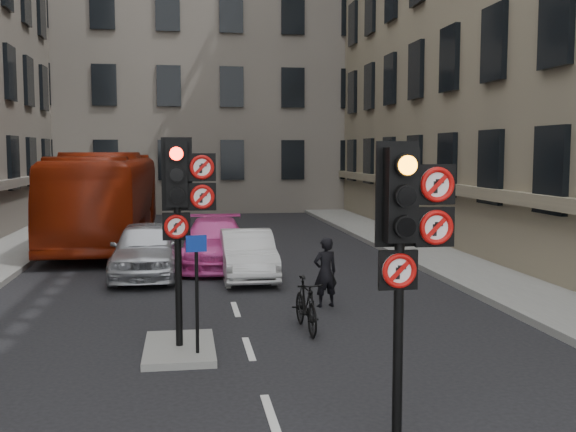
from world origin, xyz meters
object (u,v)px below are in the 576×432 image
object	(u,v)px
motorcycle	(306,305)
info_sign	(197,277)
signal_near	(407,226)
bus_red	(107,198)
car_silver	(146,249)
car_white	(247,254)
car_pink	(215,243)
motorcyclist	(325,272)
signal_far	(182,196)

from	to	relation	value
motorcycle	info_sign	world-z (taller)	info_sign
signal_near	info_sign	bearing A→B (deg)	124.30
bus_red	info_sign	size ratio (longest dim) A/B	6.24
signal_near	car_silver	xyz separation A→B (m)	(-3.63, 11.32, -1.82)
signal_near	car_white	bearing A→B (deg)	94.68
car_white	info_sign	xyz separation A→B (m)	(-1.51, -7.21, 0.74)
car_pink	motorcyclist	bearing A→B (deg)	-66.28
car_white	motorcyclist	size ratio (longest dim) A/B	2.53
car_pink	signal_near	bearing A→B (deg)	-79.51
car_silver	car_pink	bearing A→B (deg)	37.27
signal_near	motorcycle	world-z (taller)	signal_near
bus_red	motorcycle	size ratio (longest dim) A/B	7.15
car_white	motorcycle	bearing A→B (deg)	-84.07
car_silver	car_white	distance (m)	2.82
motorcycle	car_white	bearing A→B (deg)	93.34
car_pink	bus_red	xyz separation A→B (m)	(-3.76, 5.66, 1.01)
car_silver	signal_near	bearing A→B (deg)	-71.29
car_pink	motorcycle	world-z (taller)	car_pink
motorcyclist	car_pink	bearing A→B (deg)	-83.34
signal_near	motorcyclist	xyz separation A→B (m)	(0.52, 6.98, -1.80)
signal_far	motorcycle	bearing A→B (deg)	23.49
signal_far	motorcyclist	xyz separation A→B (m)	(3.12, 2.98, -1.92)
signal_far	car_silver	xyz separation A→B (m)	(-1.03, 7.32, -1.94)
car_pink	signal_far	bearing A→B (deg)	-93.03
car_white	car_pink	distance (m)	2.21
car_pink	info_sign	world-z (taller)	info_sign
signal_far	car_pink	size ratio (longest dim) A/B	0.73
signal_near	signal_far	world-z (taller)	signal_far
car_silver	motorcycle	world-z (taller)	car_silver
signal_near	car_silver	distance (m)	12.03
signal_near	car_silver	world-z (taller)	signal_near
car_pink	info_sign	size ratio (longest dim) A/B	2.48
car_silver	info_sign	world-z (taller)	info_sign
info_sign	car_silver	bearing A→B (deg)	90.92
car_pink	info_sign	bearing A→B (deg)	-91.39
signal_far	car_pink	xyz separation A→B (m)	(0.94, 8.77, -1.99)
car_white	motorcycle	size ratio (longest dim) A/B	2.29
signal_far	car_pink	distance (m)	9.04
car_white	bus_red	xyz separation A→B (m)	(-4.54, 7.73, 1.07)
signal_far	motorcyclist	size ratio (longest dim) A/B	2.29
signal_far	bus_red	size ratio (longest dim) A/B	0.29
signal_near	bus_red	xyz separation A→B (m)	(-5.42, 18.43, -0.87)
motorcycle	signal_near	bearing A→B (deg)	-89.38
signal_near	motorcyclist	bearing A→B (deg)	85.75
motorcyclist	info_sign	xyz separation A→B (m)	(-2.90, -3.48, 0.61)
car_silver	motorcycle	size ratio (longest dim) A/B	2.61
bus_red	motorcyclist	bearing A→B (deg)	-61.77
bus_red	motorcycle	distance (m)	14.42
car_white	info_sign	world-z (taller)	info_sign
signal_near	signal_far	xyz separation A→B (m)	(-2.60, 4.00, 0.12)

